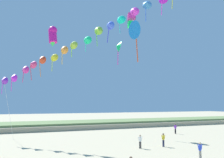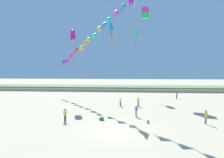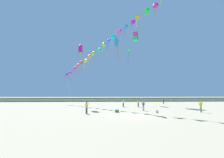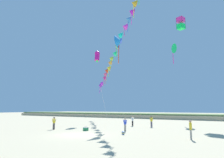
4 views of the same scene
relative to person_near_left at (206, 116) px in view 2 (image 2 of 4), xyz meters
The scene contains 15 objects.
ground_plane 10.84m from the person_near_left, 165.63° to the right, with size 240.00×240.00×0.00m, color #C1B28E.
dune_ridge 38.06m from the person_near_left, 105.95° to the left, with size 120.00×11.88×1.32m.
person_near_left is the anchor object (origin of this frame).
person_near_right 19.16m from the person_near_left, 84.21° to the left, with size 0.28×0.59×1.71m.
person_mid_center 8.40m from the person_near_left, 161.93° to the left, with size 0.56×0.22×1.58m.
person_far_left 14.16m from the person_near_left, 137.42° to the left, with size 0.55×0.21×1.57m.
person_far_right 16.87m from the person_near_left, behind, with size 0.53×0.34×1.62m.
person_far_center 11.94m from the person_near_left, 127.59° to the left, with size 0.56×0.22×1.61m.
kite_banner_string 22.44m from the person_near_left, 141.10° to the left, with size 24.85×23.71×21.78m.
large_kite_low_lead 27.15m from the person_near_left, 146.57° to the left, with size 1.30×1.49×2.53m.
large_kite_mid_trail 29.48m from the person_near_left, 102.95° to the left, with size 1.68×1.68×2.51m.
large_kite_high_solo 28.09m from the person_near_left, 107.41° to the left, with size 1.63×2.29×4.48m.
large_kite_outer_drift 18.76m from the person_near_left, 146.90° to the left, with size 1.35×2.22×4.75m.
beach_cooler 12.53m from the person_near_left, behind, with size 0.58×0.41×0.46m.
beach_ball 6.77m from the person_near_left, behind, with size 0.36×0.36×0.36m.
Camera 2 is at (1.22, -18.53, 6.24)m, focal length 28.00 mm.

